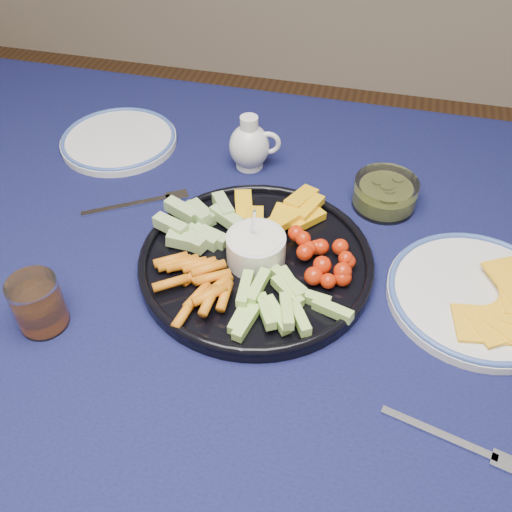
% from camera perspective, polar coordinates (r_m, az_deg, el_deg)
% --- Properties ---
extents(dining_table, '(1.67, 1.07, 0.75)m').
position_cam_1_polar(dining_table, '(0.92, -3.51, -4.96)').
color(dining_table, '#482918').
rests_on(dining_table, ground).
extents(crudite_platter, '(0.35, 0.35, 0.11)m').
position_cam_1_polar(crudite_platter, '(0.83, -0.16, -0.15)').
color(crudite_platter, black).
rests_on(crudite_platter, dining_table).
extents(creamer_pitcher, '(0.09, 0.07, 0.10)m').
position_cam_1_polar(creamer_pitcher, '(1.02, -0.61, 10.99)').
color(creamer_pitcher, silver).
rests_on(creamer_pitcher, dining_table).
extents(pickle_bowl, '(0.10, 0.10, 0.05)m').
position_cam_1_polar(pickle_bowl, '(0.97, 12.76, 6.02)').
color(pickle_bowl, white).
rests_on(pickle_bowl, dining_table).
extents(cheese_plate, '(0.25, 0.25, 0.03)m').
position_cam_1_polar(cheese_plate, '(0.85, 21.30, -3.56)').
color(cheese_plate, silver).
rests_on(cheese_plate, dining_table).
extents(juice_tumbler, '(0.07, 0.07, 0.08)m').
position_cam_1_polar(juice_tumbler, '(0.81, -20.88, -4.71)').
color(juice_tumbler, white).
rests_on(juice_tumbler, dining_table).
extents(fork_left, '(0.16, 0.11, 0.00)m').
position_cam_1_polar(fork_left, '(0.98, -11.07, 5.29)').
color(fork_left, silver).
rests_on(fork_left, dining_table).
extents(fork_right, '(0.16, 0.05, 0.00)m').
position_cam_1_polar(fork_right, '(0.72, 19.87, -17.25)').
color(fork_right, silver).
rests_on(fork_right, dining_table).
extents(side_plate_extra, '(0.22, 0.22, 0.02)m').
position_cam_1_polar(side_plate_extra, '(1.13, -13.55, 11.24)').
color(side_plate_extra, silver).
rests_on(side_plate_extra, dining_table).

